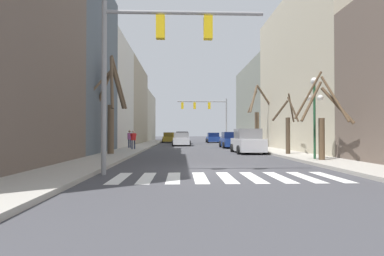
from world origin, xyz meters
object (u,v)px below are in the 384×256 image
car_parked_right_mid (181,139)px  street_tree_right_far (111,106)px  street_tree_right_near (323,120)px  street_tree_left_mid (288,127)px  street_lamp_right_corner (314,101)px  street_tree_left_far (258,119)px  car_driving_away_lane (213,138)px  pedestrian_crossing_street (129,137)px  car_parked_left_near (169,138)px  traffic_signal_far (208,110)px  traffic_signal_near (150,50)px  car_parked_left_mid (182,138)px  car_driving_toward_lane (231,140)px  car_parked_right_far (247,142)px  pedestrian_near_right_corner (133,138)px

car_parked_right_mid → street_tree_right_far: 16.48m
street_tree_right_near → street_tree_left_mid: street_tree_right_near is taller
street_lamp_right_corner → street_tree_left_far: bearing=88.4°
car_driving_away_lane → pedestrian_crossing_street: (-9.74, -18.65, 0.37)m
street_lamp_right_corner → car_parked_left_near: 33.74m
pedestrian_crossing_street → street_tree_left_far: (12.15, 0.70, 1.73)m
pedestrian_crossing_street → street_tree_right_far: 8.03m
street_tree_right_far → street_tree_left_mid: bearing=-3.1°
car_parked_right_mid → car_driving_away_lane: (4.94, 10.79, -0.01)m
street_tree_right_near → street_tree_left_far: bearing=88.9°
traffic_signal_far → street_tree_left_mid: bearing=-79.7°
traffic_signal_near → street_tree_left_far: size_ratio=1.05×
street_lamp_right_corner → car_driving_away_lane: size_ratio=1.03×
car_parked_left_mid → street_tree_right_near: (6.97, -27.13, 1.35)m
traffic_signal_near → car_driving_toward_lane: traffic_signal_near is taller
car_driving_toward_lane → street_tree_left_mid: (1.98, -10.77, 1.12)m
car_driving_toward_lane → street_tree_right_near: (2.09, -15.44, 1.39)m
car_parked_right_far → car_parked_right_mid: car_parked_right_far is taller
traffic_signal_near → car_parked_right_mid: (1.20, 24.66, -3.82)m
car_parked_left_near → traffic_signal_near: bearing=-178.8°
traffic_signal_far → car_driving_toward_lane: 9.40m
pedestrian_crossing_street → car_parked_right_mid: bearing=107.6°
car_driving_toward_lane → car_parked_left_near: bearing=21.3°
car_driving_away_lane → street_tree_right_far: street_tree_right_far is taller
car_parked_left_near → pedestrian_near_right_corner: (-2.11, -22.60, 0.33)m
pedestrian_crossing_street → street_tree_left_mid: 14.45m
pedestrian_crossing_street → pedestrian_near_right_corner: size_ratio=1.02×
car_parked_left_near → car_parked_right_far: (6.88, -25.67, 0.09)m
car_parked_right_far → street_tree_left_mid: bearing=-144.6°
traffic_signal_near → pedestrian_near_right_corner: traffic_signal_near is taller
street_lamp_right_corner → street_tree_right_near: 1.30m
car_driving_toward_lane → street_tree_left_mid: size_ratio=1.04×
traffic_signal_far → street_tree_right_near: 24.33m
car_driving_toward_lane → street_tree_left_far: (2.36, -1.72, 2.08)m
car_driving_away_lane → street_tree_right_far: (-9.66, -26.37, 2.60)m
street_lamp_right_corner → car_parked_right_mid: 21.44m
car_parked_left_near → street_lamp_right_corner: bearing=-164.6°
street_lamp_right_corner → car_driving_away_lane: 31.08m
traffic_signal_far → car_parked_right_mid: traffic_signal_far is taller
traffic_signal_far → street_tree_left_mid: size_ratio=1.61×
street_tree_left_mid → car_parked_left_mid: bearing=107.0°
car_parked_left_near → street_tree_left_mid: bearing=-162.6°
street_tree_left_mid → car_parked_right_mid: bearing=113.3°
car_parked_left_near → car_parked_right_far: 26.58m
pedestrian_crossing_street → car_driving_away_lane: bearing=111.4°
car_driving_toward_lane → car_parked_right_mid: bearing=42.6°
traffic_signal_far → pedestrian_crossing_street: traffic_signal_far is taller
car_driving_toward_lane → street_tree_right_near: 15.65m
car_parked_left_mid → street_lamp_right_corner: bearing=14.6°
pedestrian_near_right_corner → traffic_signal_near: bearing=54.1°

